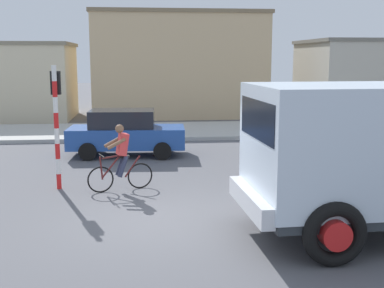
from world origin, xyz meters
The scene contains 7 objects.
ground_plane centered at (0.00, 0.00, 0.00)m, with size 120.00×120.00×0.00m, color #56565B.
sidewalk_far centered at (0.00, 12.67, 0.08)m, with size 80.00×5.00×0.16m, color #ADADA8.
cyclist centered at (-0.93, 2.59, 0.86)m, with size 1.66×0.68×1.72m.
traffic_light_pole centered at (-2.55, 3.02, 2.07)m, with size 0.24×0.43×3.20m.
car_red_near centered at (6.96, 5.01, 0.82)m, with size 4.11×2.09×1.60m.
car_white_mid centered at (-0.91, 7.34, 0.82)m, with size 4.09×2.05×1.60m.
building_mid_block centered at (1.96, 20.86, 2.99)m, with size 9.97×7.81×5.97m.
Camera 1 is at (-0.46, -10.09, 3.38)m, focal length 46.90 mm.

